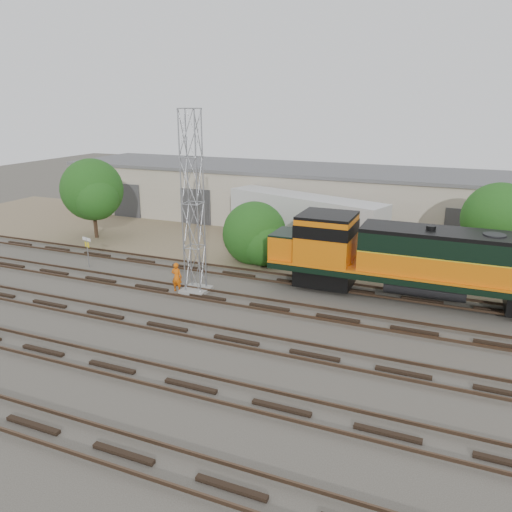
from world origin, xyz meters
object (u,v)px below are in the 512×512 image
at_px(signal_tower, 193,207).
at_px(worker, 177,277).
at_px(semi_trailer, 307,216).
at_px(locomotive, 422,260).

height_order(signal_tower, worker, signal_tower).
xyz_separation_m(signal_tower, semi_trailer, (3.48, 12.01, -2.68)).
bearing_deg(locomotive, signal_tower, -163.80).
height_order(locomotive, worker, locomotive).
distance_m(locomotive, worker, 14.73).
relative_size(worker, semi_trailer, 0.14).
xyz_separation_m(locomotive, worker, (-14.02, -4.20, -1.63)).
height_order(worker, semi_trailer, semi_trailer).
bearing_deg(locomotive, semi_trailer, 138.86).
xyz_separation_m(signal_tower, worker, (-1.09, -0.45, -4.40)).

